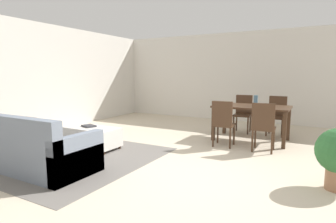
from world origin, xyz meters
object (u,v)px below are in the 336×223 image
object	(u,v)px
dining_chair_near_left	(223,121)
vase_centerpiece	(256,101)
dining_chair_far_right	(277,113)
dining_chair_far_left	(243,111)
couch	(29,149)
dining_table	(252,110)
dining_chair_near_right	(263,124)
ottoman_table	(90,136)
book_on_ottoman	(89,126)

from	to	relation	value
dining_chair_near_left	vase_centerpiece	bearing A→B (deg)	61.81
dining_chair_far_right	dining_chair_far_left	bearing A→B (deg)	-177.29
couch	dining_chair_near_left	world-z (taller)	dining_chair_near_left
dining_table	dining_chair_near_right	xyz separation A→B (m)	(0.40, -0.83, -0.14)
dining_chair_near_left	dining_chair_far_right	size ratio (longest dim) A/B	1.00
ottoman_table	dining_chair_near_left	distance (m)	2.62
dining_chair_near_right	book_on_ottoman	world-z (taller)	dining_chair_near_right
ottoman_table	dining_chair_near_right	size ratio (longest dim) A/B	1.28
book_on_ottoman	dining_chair_far_right	bearing A→B (deg)	44.36
dining_table	couch	bearing A→B (deg)	-126.29
dining_chair_near_left	dining_chair_far_left	size ratio (longest dim) A/B	1.00
book_on_ottoman	dining_chair_near_left	bearing A→B (deg)	29.89
couch	dining_chair_near_right	distance (m)	3.98
dining_chair_near_left	vase_centerpiece	size ratio (longest dim) A/B	4.01
dining_chair_far_left	vase_centerpiece	bearing A→B (deg)	-60.71
dining_chair_near_left	dining_chair_far_left	xyz separation A→B (m)	(-0.01, 1.64, 0.00)
dining_chair_near_right	dining_chair_far_left	xyz separation A→B (m)	(-0.78, 1.65, 0.00)
couch	vase_centerpiece	size ratio (longest dim) A/B	9.21
dining_table	dining_chair_near_right	distance (m)	0.94
ottoman_table	dining_table	bearing A→B (deg)	39.80
dining_chair_near_right	dining_chair_far_left	bearing A→B (deg)	115.27
dining_chair_near_right	dining_chair_far_right	size ratio (longest dim) A/B	1.00
ottoman_table	book_on_ottoman	size ratio (longest dim) A/B	4.52
couch	vase_centerpiece	bearing A→B (deg)	52.88
dining_table	dining_chair_far_left	distance (m)	0.91
dining_chair_far_left	dining_chair_far_right	xyz separation A→B (m)	(0.78, 0.04, 0.00)
vase_centerpiece	book_on_ottoman	bearing A→B (deg)	-141.88
ottoman_table	dining_chair_near_left	xyz separation A→B (m)	(2.23, 1.34, 0.28)
dining_chair_far_left	book_on_ottoman	size ratio (longest dim) A/B	3.54
dining_table	vase_centerpiece	world-z (taller)	vase_centerpiece
dining_table	dining_chair_far_right	world-z (taller)	dining_chair_far_right
dining_table	dining_chair_far_right	distance (m)	0.95
dining_chair_near_right	dining_chair_far_right	xyz separation A→B (m)	(0.01, 1.68, 0.00)
couch	dining_chair_far_right	distance (m)	5.26
dining_chair_near_left	dining_chair_near_right	xyz separation A→B (m)	(0.77, -0.01, 0.00)
dining_chair_near_right	dining_chair_far_right	world-z (taller)	same
ottoman_table	book_on_ottoman	xyz separation A→B (m)	(-0.05, 0.02, 0.19)
dining_table	dining_chair_near_left	xyz separation A→B (m)	(-0.37, -0.83, -0.14)
book_on_ottoman	vase_centerpiece	bearing A→B (deg)	38.12
couch	dining_chair_near_left	bearing A→B (deg)	50.45
dining_chair_far_left	book_on_ottoman	xyz separation A→B (m)	(-2.28, -2.96, -0.09)
ottoman_table	book_on_ottoman	world-z (taller)	book_on_ottoman
dining_chair_far_right	dining_chair_near_left	bearing A→B (deg)	-114.71
dining_table	ottoman_table	bearing A→B (deg)	-140.20
dining_chair_far_left	dining_chair_far_right	bearing A→B (deg)	2.71
dining_table	book_on_ottoman	world-z (taller)	dining_table
ottoman_table	book_on_ottoman	distance (m)	0.20
dining_chair_near_left	dining_chair_near_right	size ratio (longest dim) A/B	1.00
ottoman_table	dining_table	distance (m)	3.41
ottoman_table	dining_chair_far_right	world-z (taller)	dining_chair_far_right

